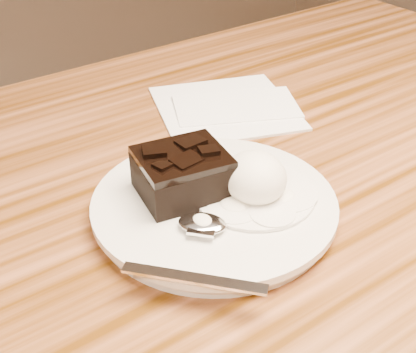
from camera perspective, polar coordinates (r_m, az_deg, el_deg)
plate at (r=0.56m, az=0.60°, el=-3.06°), size 0.23×0.23×0.02m
brownie at (r=0.55m, az=-2.51°, el=0.00°), size 0.09×0.08×0.04m
ice_cream_scoop at (r=0.55m, az=4.61°, el=-0.11°), size 0.06×0.06×0.05m
melt_puddle at (r=0.56m, az=4.52°, el=-1.74°), size 0.12×0.12×0.00m
spoon at (r=0.51m, az=-0.55°, el=-4.75°), size 0.14×0.15×0.01m
napkin at (r=0.76m, az=1.70°, el=6.81°), size 0.22×0.22×0.01m
crumb_a at (r=0.55m, az=3.79°, el=-2.29°), size 0.01×0.01×0.00m
crumb_b at (r=0.57m, az=3.45°, el=-0.86°), size 0.01×0.01×0.00m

